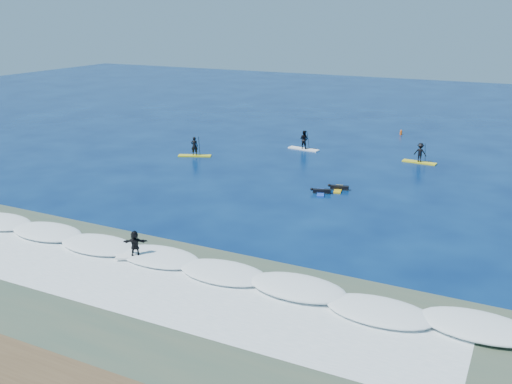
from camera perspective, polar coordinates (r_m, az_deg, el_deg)
The scene contains 11 objects.
ground at distance 39.32m, azimuth -2.30°, elevation -1.05°, with size 160.00×160.00×0.00m, color #03153F.
shallow_water at distance 28.81m, azimuth -15.98°, elevation -9.06°, with size 90.00×13.00×0.01m, color #384D3D.
breaking_wave at distance 31.54m, azimuth -11.12°, elevation -6.28°, with size 40.00×6.00×0.30m, color white.
whitewater at distance 29.46m, azimuth -14.68°, elevation -8.33°, with size 34.00×5.00×0.02m, color silver.
sup_paddler_left at distance 51.92m, azimuth -6.16°, elevation 4.27°, with size 3.01×1.85×2.08m.
sup_paddler_center at distance 54.32m, azimuth 4.81°, elevation 5.08°, with size 3.11×1.11×2.13m.
sup_paddler_right at distance 51.32m, azimuth 16.09°, elevation 3.68°, with size 2.94×0.96×2.03m.
prone_paddler_near at distance 42.43m, azimuth 8.24°, elevation 0.40°, with size 1.55×2.02×0.41m.
prone_paddler_far at distance 41.44m, azimuth 6.49°, elevation 0.04°, with size 1.47×1.94×0.40m.
wave_surfer at distance 30.81m, azimuth -12.00°, elevation -5.21°, with size 2.09×1.54×1.51m.
marker_buoy at distance 62.68m, azimuth 14.30°, elevation 5.80°, with size 0.26×0.26×0.62m.
Camera 1 is at (18.02, -32.57, 12.67)m, focal length 40.00 mm.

